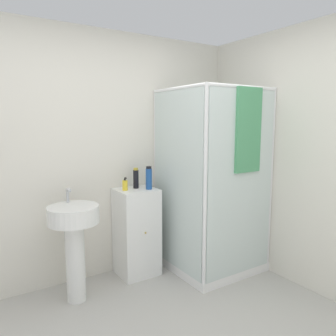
# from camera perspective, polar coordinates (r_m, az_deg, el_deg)

# --- Properties ---
(wall_back) EXTENTS (6.40, 0.06, 2.50)m
(wall_back) POSITION_cam_1_polar(r_m,az_deg,el_deg) (3.37, -14.06, 1.88)
(wall_back) COLOR silver
(wall_back) RESTS_ON ground_plane
(shower_enclosure) EXTENTS (0.91, 0.94, 1.94)m
(shower_enclosure) POSITION_cam_1_polar(r_m,az_deg,el_deg) (3.59, 7.56, -9.40)
(shower_enclosure) COLOR white
(shower_enclosure) RESTS_ON ground_plane
(vanity_cabinet) EXTENTS (0.40, 0.39, 0.91)m
(vanity_cabinet) POSITION_cam_1_polar(r_m,az_deg,el_deg) (3.51, -5.49, -10.99)
(vanity_cabinet) COLOR white
(vanity_cabinet) RESTS_ON ground_plane
(sink) EXTENTS (0.44, 0.44, 1.01)m
(sink) POSITION_cam_1_polar(r_m,az_deg,el_deg) (3.05, -16.01, -11.01)
(sink) COLOR white
(sink) RESTS_ON ground_plane
(soap_dispenser) EXTENTS (0.05, 0.06, 0.13)m
(soap_dispenser) POSITION_cam_1_polar(r_m,az_deg,el_deg) (3.33, -7.50, -2.97)
(soap_dispenser) COLOR yellow
(soap_dispenser) RESTS_ON vanity_cabinet
(shampoo_bottle_tall_black) EXTENTS (0.06, 0.06, 0.21)m
(shampoo_bottle_tall_black) POSITION_cam_1_polar(r_m,az_deg,el_deg) (3.41, -5.61, -1.80)
(shampoo_bottle_tall_black) COLOR black
(shampoo_bottle_tall_black) RESTS_ON vanity_cabinet
(shampoo_bottle_blue) EXTENTS (0.06, 0.06, 0.24)m
(shampoo_bottle_blue) POSITION_cam_1_polar(r_m,az_deg,el_deg) (3.35, -3.35, -1.77)
(shampoo_bottle_blue) COLOR #1E4C93
(shampoo_bottle_blue) RESTS_ON vanity_cabinet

